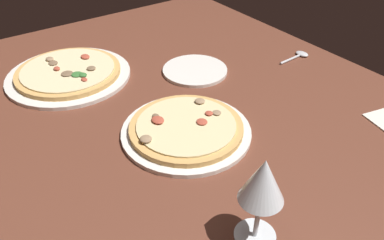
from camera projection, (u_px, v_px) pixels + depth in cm
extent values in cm
cube|color=brown|center=(197.00, 136.00, 86.54)|extent=(150.00, 110.00, 4.00)
cylinder|color=silver|center=(187.00, 132.00, 83.60)|extent=(28.14, 28.14, 1.00)
cylinder|color=tan|center=(186.00, 128.00, 82.96)|extent=(24.62, 24.62, 1.20)
cylinder|color=beige|center=(186.00, 125.00, 82.49)|extent=(21.44, 21.44, 0.40)
ellipsoid|color=#AD4733|center=(203.00, 121.00, 82.76)|extent=(2.48, 2.31, 0.53)
ellipsoid|color=brown|center=(156.00, 116.00, 84.20)|extent=(1.84, 1.43, 0.66)
ellipsoid|color=#AD4733|center=(209.00, 113.00, 85.12)|extent=(1.82, 1.71, 0.57)
ellipsoid|color=#937556|center=(200.00, 101.00, 89.01)|extent=(2.40, 2.32, 0.74)
ellipsoid|color=#AD4733|center=(158.00, 120.00, 82.95)|extent=(3.17, 2.53, 0.77)
ellipsoid|color=#937556|center=(147.00, 140.00, 77.37)|extent=(2.53, 2.41, 0.79)
ellipsoid|color=#937556|center=(217.00, 113.00, 85.40)|extent=(2.04, 1.95, 0.50)
cylinder|color=silver|center=(69.00, 75.00, 103.77)|extent=(32.66, 32.66, 1.00)
cylinder|color=tan|center=(68.00, 72.00, 103.12)|extent=(27.56, 27.56, 1.20)
cylinder|color=beige|center=(68.00, 69.00, 102.66)|extent=(24.51, 24.51, 0.40)
ellipsoid|color=#387033|center=(83.00, 75.00, 99.13)|extent=(2.26, 1.94, 0.65)
ellipsoid|color=#AD4733|center=(57.00, 68.00, 101.77)|extent=(2.01, 1.60, 0.77)
ellipsoid|color=brown|center=(91.00, 68.00, 102.00)|extent=(2.37, 2.29, 0.65)
ellipsoid|color=#AD4733|center=(85.00, 57.00, 107.53)|extent=(3.11, 2.28, 0.68)
ellipsoid|color=brown|center=(53.00, 63.00, 104.65)|extent=(2.90, 2.39, 0.50)
ellipsoid|color=#937556|center=(50.00, 59.00, 106.23)|extent=(2.68, 2.02, 0.77)
ellipsoid|color=#AD4733|center=(84.00, 79.00, 97.46)|extent=(2.09, 1.47, 0.43)
ellipsoid|color=#387033|center=(77.00, 74.00, 99.55)|extent=(3.03, 2.91, 0.48)
ellipsoid|color=brown|center=(67.00, 73.00, 99.90)|extent=(3.08, 3.06, 0.45)
cylinder|color=silver|center=(255.00, 236.00, 61.94)|extent=(6.78, 6.78, 0.40)
cylinder|color=silver|center=(258.00, 217.00, 59.36)|extent=(0.80, 0.80, 8.41)
cone|color=silver|center=(263.00, 180.00, 54.71)|extent=(6.90, 6.90, 7.50)
cone|color=#5B0F19|center=(262.00, 190.00, 55.83)|extent=(3.03, 3.03, 3.66)
cylinder|color=silver|center=(195.00, 70.00, 106.20)|extent=(17.75, 17.75, 0.90)
ellipsoid|color=silver|center=(302.00, 54.00, 114.38)|extent=(4.15, 3.02, 1.00)
cylinder|color=silver|center=(291.00, 59.00, 112.07)|extent=(1.22, 9.55, 0.70)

